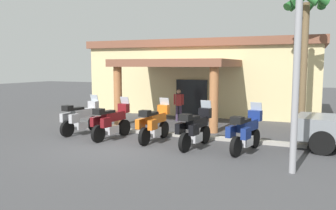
% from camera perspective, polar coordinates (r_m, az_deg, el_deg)
% --- Properties ---
extents(ground_plane, '(80.00, 80.00, 0.00)m').
position_cam_1_polar(ground_plane, '(12.40, -9.22, -7.00)').
color(ground_plane, '#424244').
extents(motel_building, '(13.97, 10.12, 4.38)m').
position_cam_1_polar(motel_building, '(21.76, 6.02, 4.76)').
color(motel_building, beige).
rests_on(motel_building, ground_plane).
extents(motorcycle_silver, '(0.79, 2.21, 1.61)m').
position_cam_1_polar(motorcycle_silver, '(15.04, -14.24, -2.02)').
color(motorcycle_silver, black).
rests_on(motorcycle_silver, ground_plane).
extents(motorcycle_maroon, '(0.79, 2.21, 1.61)m').
position_cam_1_polar(motorcycle_maroon, '(13.76, -9.35, -2.69)').
color(motorcycle_maroon, black).
rests_on(motorcycle_maroon, ground_plane).
extents(motorcycle_orange, '(0.72, 2.21, 1.61)m').
position_cam_1_polar(motorcycle_orange, '(13.12, -2.29, -3.06)').
color(motorcycle_orange, black).
rests_on(motorcycle_orange, ground_plane).
extents(motorcycle_black, '(0.80, 2.21, 1.61)m').
position_cam_1_polar(motorcycle_black, '(12.17, 4.50, -3.83)').
color(motorcycle_black, black).
rests_on(motorcycle_black, ground_plane).
extents(motorcycle_blue, '(0.91, 2.19, 1.61)m').
position_cam_1_polar(motorcycle_blue, '(11.80, 12.71, -4.29)').
color(motorcycle_blue, black).
rests_on(motorcycle_blue, ground_plane).
extents(pedestrian, '(0.52, 0.32, 1.65)m').
position_cam_1_polar(pedestrian, '(17.94, 1.78, 0.34)').
color(pedestrian, '#3F334C').
rests_on(pedestrian, ground_plane).
extents(palm_tree_near_portico, '(1.98, 2.02, 6.29)m').
position_cam_1_polar(palm_tree_near_portico, '(16.43, 21.79, 13.09)').
color(palm_tree_near_portico, brown).
rests_on(palm_tree_near_portico, ground_plane).
extents(roadside_sign, '(1.40, 0.18, 6.29)m').
position_cam_1_polar(roadside_sign, '(9.75, 20.79, 14.15)').
color(roadside_sign, '#99999E').
rests_on(roadside_sign, ground_plane).
extents(curb_strip, '(10.76, 0.36, 0.12)m').
position_cam_1_polar(curb_strip, '(14.39, 0.01, -4.78)').
color(curb_strip, '#ADA89E').
rests_on(curb_strip, ground_plane).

